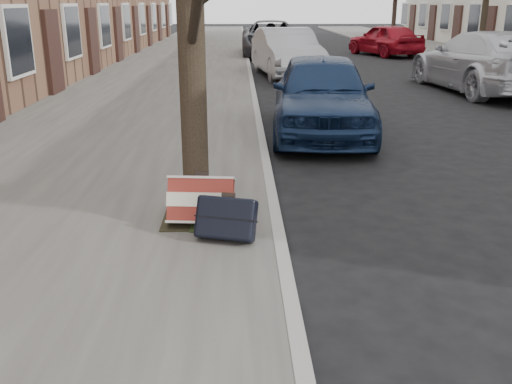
{
  "coord_description": "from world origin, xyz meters",
  "views": [
    {
      "loc": [
        -1.63,
        -4.43,
        2.27
      ],
      "look_at": [
        -1.47,
        0.8,
        0.52
      ],
      "focal_mm": 40.0,
      "sensor_mm": 36.0,
      "label": 1
    }
  ],
  "objects_px": {
    "suitcase_red": "(201,201)",
    "suitcase_navy": "(226,218)",
    "car_near_front": "(322,94)",
    "car_near_mid": "(287,53)"
  },
  "relations": [
    {
      "from": "car_near_front",
      "to": "car_near_mid",
      "type": "relative_size",
      "value": 0.93
    },
    {
      "from": "suitcase_red",
      "to": "car_near_front",
      "type": "height_order",
      "value": "car_near_front"
    },
    {
      "from": "suitcase_red",
      "to": "suitcase_navy",
      "type": "relative_size",
      "value": 1.15
    },
    {
      "from": "car_near_front",
      "to": "suitcase_navy",
      "type": "bearing_deg",
      "value": -102.75
    },
    {
      "from": "suitcase_red",
      "to": "suitcase_navy",
      "type": "distance_m",
      "value": 0.48
    },
    {
      "from": "suitcase_navy",
      "to": "car_near_mid",
      "type": "bearing_deg",
      "value": 98.91
    },
    {
      "from": "suitcase_navy",
      "to": "car_near_mid",
      "type": "xyz_separation_m",
      "value": [
        1.66,
        13.39,
        0.41
      ]
    },
    {
      "from": "car_near_mid",
      "to": "car_near_front",
      "type": "bearing_deg",
      "value": -97.79
    },
    {
      "from": "suitcase_red",
      "to": "suitcase_navy",
      "type": "xyz_separation_m",
      "value": [
        0.26,
        -0.4,
        -0.03
      ]
    },
    {
      "from": "suitcase_red",
      "to": "car_near_mid",
      "type": "height_order",
      "value": "car_near_mid"
    }
  ]
}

